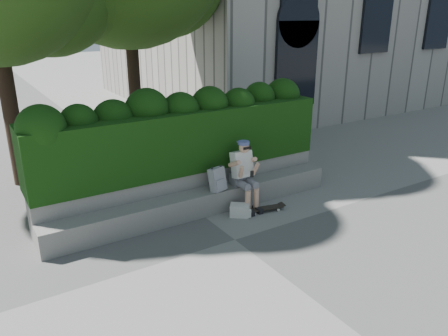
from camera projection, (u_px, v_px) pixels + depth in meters
ground at (235, 240)px, 7.59m from camera, size 80.00×80.00×0.00m
bench_ledge at (200, 203)px, 8.52m from camera, size 6.00×0.45×0.45m
planter_wall at (188, 188)px, 8.84m from camera, size 6.00×0.50×0.75m
hedge at (182, 139)px, 8.70m from camera, size 6.00×1.00×1.20m
person at (244, 172)px, 8.64m from camera, size 0.40×0.76×1.38m
skateboard at (265, 208)px, 8.66m from camera, size 0.76×0.33×0.08m
backpack_plaid at (217, 179)px, 8.45m from camera, size 0.35×0.25×0.46m
backpack_ground at (239, 210)px, 8.45m from camera, size 0.44×0.42×0.23m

